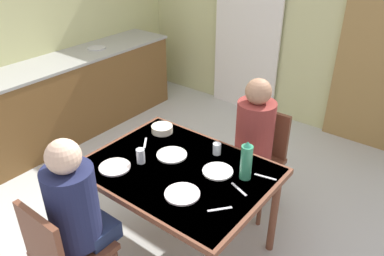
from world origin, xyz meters
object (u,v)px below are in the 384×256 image
object	(u,v)px
serving_bowl_center	(162,129)
person_far_diner	(254,132)
chair_far_diner	(259,155)
kitchen_counter	(76,94)
dining_table	(179,177)
chair_near_diner	(63,252)
water_bottle_green_near	(246,161)
person_near_diner	(75,204)

from	to	relation	value
serving_bowl_center	person_far_diner	bearing A→B (deg)	32.28
chair_far_diner	kitchen_counter	bearing A→B (deg)	2.72
dining_table	chair_near_diner	xyz separation A→B (m)	(-0.22, -0.83, -0.17)
dining_table	chair_far_diner	distance (m)	0.87
dining_table	water_bottle_green_near	bearing A→B (deg)	24.25
chair_near_diner	kitchen_counter	bearing A→B (deg)	141.30
dining_table	person_near_diner	xyz separation A→B (m)	(-0.22, -0.69, 0.11)
chair_near_diner	serving_bowl_center	bearing A→B (deg)	100.27
dining_table	person_near_diner	bearing A→B (deg)	-107.42
serving_bowl_center	dining_table	bearing A→B (deg)	-35.79
kitchen_counter	person_near_diner	distance (m)	2.41
chair_near_diner	person_near_diner	world-z (taller)	person_near_diner
kitchen_counter	person_far_diner	bearing A→B (deg)	-0.62
serving_bowl_center	chair_near_diner	bearing A→B (deg)	-79.73
kitchen_counter	dining_table	bearing A→B (deg)	-18.48
chair_far_diner	serving_bowl_center	bearing A→B (deg)	40.49
person_near_diner	serving_bowl_center	size ratio (longest dim) A/B	4.53
person_far_diner	serving_bowl_center	size ratio (longest dim) A/B	4.53
kitchen_counter	dining_table	world-z (taller)	kitchen_counter
dining_table	chair_near_diner	bearing A→B (deg)	-104.69
person_near_diner	chair_far_diner	bearing A→B (deg)	74.98
dining_table	person_far_diner	size ratio (longest dim) A/B	1.64
kitchen_counter	chair_near_diner	size ratio (longest dim) A/B	2.95
kitchen_counter	chair_far_diner	bearing A→B (deg)	2.72
dining_table	serving_bowl_center	distance (m)	0.53
chair_far_diner	person_near_diner	xyz separation A→B (m)	(-0.41, -1.52, 0.28)
chair_far_diner	person_near_diner	world-z (taller)	person_near_diner
kitchen_counter	dining_table	distance (m)	2.28
kitchen_counter	chair_far_diner	size ratio (longest dim) A/B	2.95
chair_near_diner	chair_far_diner	xyz separation A→B (m)	(0.41, 1.66, 0.00)
kitchen_counter	water_bottle_green_near	world-z (taller)	water_bottle_green_near
dining_table	water_bottle_green_near	world-z (taller)	water_bottle_green_near
person_near_diner	water_bottle_green_near	distance (m)	1.09
person_near_diner	serving_bowl_center	distance (m)	1.02
person_near_diner	water_bottle_green_near	xyz separation A→B (m)	(0.63, 0.88, 0.09)
person_far_diner	chair_near_diner	bearing A→B (deg)	74.98
kitchen_counter	serving_bowl_center	world-z (taller)	kitchen_counter
chair_far_diner	water_bottle_green_near	distance (m)	0.78
kitchen_counter	person_near_diner	world-z (taller)	person_near_diner
kitchen_counter	water_bottle_green_near	distance (m)	2.65
chair_near_diner	chair_far_diner	world-z (taller)	same
chair_near_diner	person_far_diner	bearing A→B (deg)	74.98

